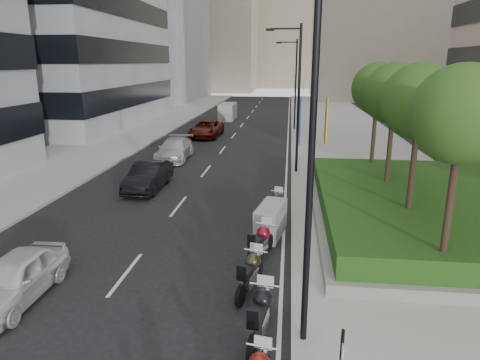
% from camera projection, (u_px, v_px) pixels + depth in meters
% --- Properties ---
extents(ground, '(160.00, 160.00, 0.00)m').
position_uv_depth(ground, '(124.00, 356.00, 10.29)').
color(ground, black).
rests_on(ground, ground).
extents(sidewalk_right, '(10.00, 100.00, 0.15)m').
position_uv_depth(sidewalk_right, '(348.00, 141.00, 37.99)').
color(sidewalk_right, '#9E9B93').
rests_on(sidewalk_right, ground).
extents(sidewalk_left, '(8.00, 100.00, 0.15)m').
position_uv_depth(sidewalk_left, '(121.00, 136.00, 40.32)').
color(sidewalk_left, '#9E9B93').
rests_on(sidewalk_left, ground).
extents(lane_edge, '(0.12, 100.00, 0.01)m').
position_uv_depth(lane_edge, '(288.00, 140.00, 38.60)').
color(lane_edge, silver).
rests_on(lane_edge, ground).
extents(lane_centre, '(0.12, 100.00, 0.01)m').
position_uv_depth(lane_centre, '(231.00, 139.00, 39.17)').
color(lane_centre, silver).
rests_on(lane_centre, ground).
extents(building_grey_far, '(22.00, 26.00, 30.00)m').
position_uv_depth(building_grey_far, '(136.00, 14.00, 75.96)').
color(building_grey_far, gray).
rests_on(building_grey_far, ground).
extents(building_cream_right, '(28.00, 24.00, 36.00)m').
position_uv_depth(building_cream_right, '(391.00, 0.00, 79.62)').
color(building_cream_right, '#B7AD93').
rests_on(building_cream_right, ground).
extents(building_cream_left, '(26.00, 24.00, 34.00)m').
position_uv_depth(building_cream_left, '(202.00, 18.00, 103.47)').
color(building_cream_left, '#B7AD93').
rests_on(building_cream_left, ground).
extents(building_cream_centre, '(30.00, 24.00, 38.00)m').
position_uv_depth(building_cream_centre, '(286.00, 17.00, 119.87)').
color(building_cream_centre, '#B7AD93').
rests_on(building_cream_centre, ground).
extents(planter, '(10.00, 14.00, 0.40)m').
position_uv_depth(planter, '(429.00, 216.00, 18.66)').
color(planter, gray).
rests_on(planter, sidewalk_right).
extents(hedge, '(9.40, 13.40, 0.80)m').
position_uv_depth(hedge, '(431.00, 203.00, 18.50)').
color(hedge, '#184112').
rests_on(hedge, planter).
extents(tree_0, '(2.80, 2.80, 6.30)m').
position_uv_depth(tree_0, '(462.00, 115.00, 11.73)').
color(tree_0, '#332319').
rests_on(tree_0, planter).
extents(tree_1, '(2.80, 2.80, 6.30)m').
position_uv_depth(tree_1, '(420.00, 102.00, 15.56)').
color(tree_1, '#332319').
rests_on(tree_1, planter).
extents(tree_2, '(2.80, 2.80, 6.30)m').
position_uv_depth(tree_2, '(395.00, 94.00, 19.39)').
color(tree_2, '#332319').
rests_on(tree_2, planter).
extents(tree_3, '(2.80, 2.80, 6.30)m').
position_uv_depth(tree_3, '(378.00, 89.00, 23.22)').
color(tree_3, '#332319').
rests_on(tree_3, planter).
extents(lamp_post_0, '(2.34, 0.45, 9.00)m').
position_uv_depth(lamp_post_0, '(305.00, 145.00, 9.44)').
color(lamp_post_0, black).
rests_on(lamp_post_0, ground).
extents(lamp_post_1, '(2.34, 0.45, 9.00)m').
position_uv_depth(lamp_post_1, '(296.00, 92.00, 25.71)').
color(lamp_post_1, black).
rests_on(lamp_post_1, ground).
extents(lamp_post_2, '(2.34, 0.45, 9.00)m').
position_uv_depth(lamp_post_2, '(294.00, 80.00, 42.94)').
color(lamp_post_2, black).
rests_on(lamp_post_2, ground).
extents(motorcycle_2, '(0.83, 2.47, 1.23)m').
position_uv_depth(motorcycle_2, '(260.00, 315.00, 10.80)').
color(motorcycle_2, black).
rests_on(motorcycle_2, ground).
extents(motorcycle_3, '(0.85, 2.27, 1.15)m').
position_uv_depth(motorcycle_3, '(250.00, 273.00, 13.05)').
color(motorcycle_3, black).
rests_on(motorcycle_3, ground).
extents(motorcycle_4, '(0.99, 2.27, 1.17)m').
position_uv_depth(motorcycle_4, '(261.00, 243.00, 15.17)').
color(motorcycle_4, black).
rests_on(motorcycle_4, ground).
extents(motorcycle_5, '(1.29, 2.31, 1.33)m').
position_uv_depth(motorcycle_5, '(271.00, 221.00, 17.23)').
color(motorcycle_5, black).
rests_on(motorcycle_5, ground).
extents(motorcycle_6, '(0.94, 2.13, 1.10)m').
position_uv_depth(motorcycle_6, '(274.00, 205.00, 19.37)').
color(motorcycle_6, black).
rests_on(motorcycle_6, ground).
extents(car_a, '(1.67, 4.09, 1.39)m').
position_uv_depth(car_a, '(15.00, 278.00, 12.59)').
color(car_a, silver).
rests_on(car_a, ground).
extents(car_b, '(1.63, 4.55, 1.49)m').
position_uv_depth(car_b, '(148.00, 176.00, 23.59)').
color(car_b, black).
rests_on(car_b, ground).
extents(car_c, '(2.31, 5.25, 1.50)m').
position_uv_depth(car_c, '(175.00, 149.00, 30.82)').
color(car_c, '#B3B3B5').
rests_on(car_c, ground).
extents(car_d, '(2.73, 5.63, 1.54)m').
position_uv_depth(car_d, '(206.00, 129.00, 40.16)').
color(car_d, '#5B140A').
rests_on(car_d, ground).
extents(delivery_van, '(1.75, 4.59, 1.92)m').
position_uv_depth(delivery_van, '(227.00, 112.00, 52.11)').
color(delivery_van, '#BDBDBF').
rests_on(delivery_van, ground).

